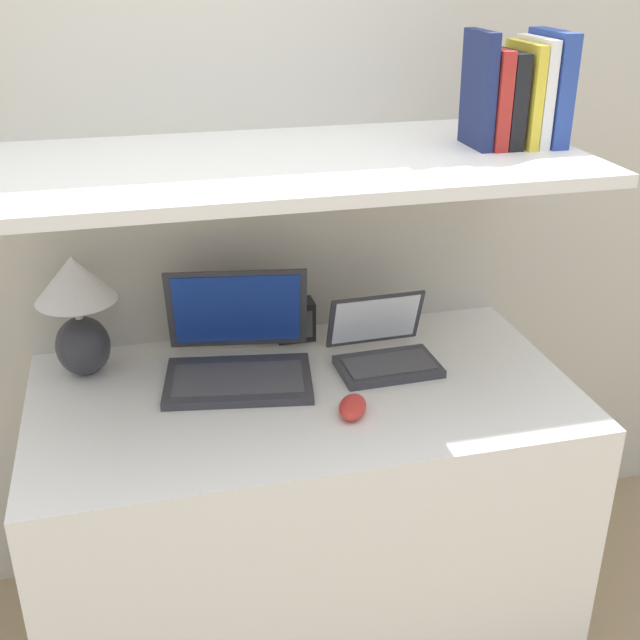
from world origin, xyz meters
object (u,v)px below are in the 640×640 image
at_px(table_lamp, 77,305).
at_px(book_blue, 549,88).
at_px(router_box, 295,320).
at_px(book_navy, 478,90).
at_px(laptop_large, 238,355).
at_px(book_red, 491,98).
at_px(book_black, 506,99).
at_px(computer_mouse, 353,407).
at_px(book_yellow, 522,94).
at_px(book_white, 533,92).
at_px(laptop_small, 384,350).

bearing_deg(table_lamp, book_blue, -7.34).
relative_size(router_box, book_navy, 0.43).
xyz_separation_m(laptop_large, book_red, (0.60, -0.04, 0.60)).
bearing_deg(book_navy, book_black, 0.00).
relative_size(computer_mouse, book_navy, 0.48).
relative_size(laptop_large, book_red, 1.82).
xyz_separation_m(laptop_large, book_navy, (0.56, -0.04, 0.62)).
xyz_separation_m(laptop_large, book_yellow, (0.67, -0.04, 0.61)).
distance_m(router_box, book_black, 0.78).
xyz_separation_m(book_black, book_navy, (-0.07, 0.00, 0.02)).
bearing_deg(book_blue, book_red, 180.00).
xyz_separation_m(book_blue, book_white, (-0.04, 0.00, -0.01)).
bearing_deg(book_black, computer_mouse, -153.31).
distance_m(book_white, book_red, 0.10).
distance_m(laptop_small, book_yellow, 0.69).
relative_size(book_white, book_navy, 0.93).
height_order(laptop_large, router_box, laptop_large).
bearing_deg(book_yellow, book_white, 0.00).
bearing_deg(table_lamp, router_box, 6.43).
distance_m(table_lamp, computer_mouse, 0.70).
relative_size(book_blue, book_yellow, 1.10).
height_order(computer_mouse, book_red, book_red).
distance_m(book_yellow, book_black, 0.04).
distance_m(book_blue, book_black, 0.11).
distance_m(table_lamp, book_white, 1.18).
height_order(laptop_large, book_navy, book_navy).
distance_m(table_lamp, laptop_large, 0.40).
distance_m(laptop_large, laptop_small, 0.37).
bearing_deg(laptop_small, book_blue, -1.04).
distance_m(router_box, book_yellow, 0.81).
distance_m(laptop_large, book_black, 0.87).
bearing_deg(computer_mouse, table_lamp, 149.43).
height_order(laptop_small, computer_mouse, laptop_small).
xyz_separation_m(laptop_small, book_yellow, (0.31, -0.01, 0.62)).
bearing_deg(computer_mouse, book_yellow, 24.70).
bearing_deg(book_blue, book_navy, 180.00).
bearing_deg(laptop_large, table_lamp, 164.59).
bearing_deg(book_white, computer_mouse, -156.59).
xyz_separation_m(laptop_large, book_white, (0.70, -0.04, 0.61)).
bearing_deg(book_blue, computer_mouse, -158.13).
bearing_deg(laptop_small, book_navy, -1.95).
relative_size(book_white, book_yellow, 1.04).
height_order(book_blue, book_black, book_blue).
bearing_deg(laptop_large, book_red, -3.93).
bearing_deg(book_navy, laptop_large, 175.85).
distance_m(computer_mouse, book_black, 0.78).
height_order(laptop_small, book_navy, book_navy).
bearing_deg(router_box, book_red, -25.98).
xyz_separation_m(router_box, book_navy, (0.38, -0.20, 0.62)).
relative_size(laptop_small, book_blue, 1.02).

